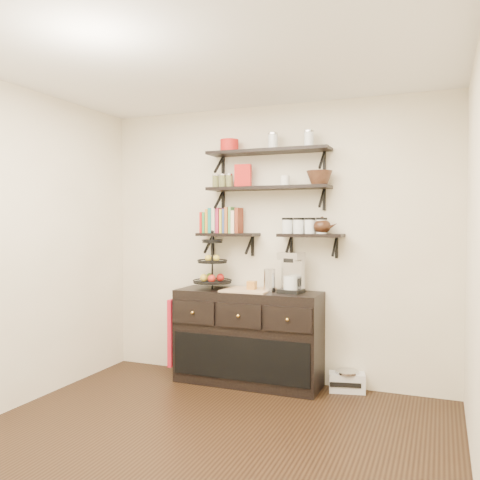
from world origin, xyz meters
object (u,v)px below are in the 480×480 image
coffee_maker (292,273)px  radio (347,381)px  sideboard (248,337)px  fruit_stand (213,270)px

coffee_maker → radio: (0.50, 0.09, -0.99)m
sideboard → radio: (0.93, 0.12, -0.36)m
sideboard → coffee_maker: coffee_maker is taller
radio → sideboard: bearing=174.9°
coffee_maker → radio: 1.11m
sideboard → coffee_maker: (0.43, 0.03, 0.63)m
fruit_stand → coffee_maker: bearing=1.5°
coffee_maker → radio: bearing=20.2°
coffee_maker → sideboard: bearing=-167.1°
fruit_stand → coffee_maker: 0.80m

